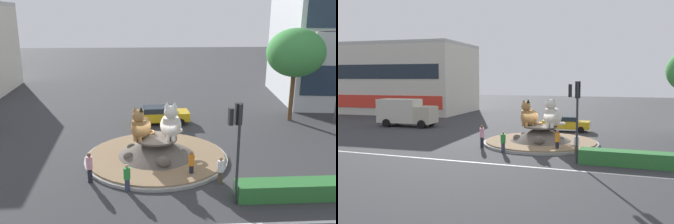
# 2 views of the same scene
# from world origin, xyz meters

# --- Properties ---
(ground_plane) EXTENTS (160.00, 160.00, 0.00)m
(ground_plane) POSITION_xyz_m (0.00, 0.00, 0.00)
(ground_plane) COLOR #333335
(roundabout_island) EXTENTS (9.30, 9.30, 1.45)m
(roundabout_island) POSITION_xyz_m (0.00, -0.01, 0.55)
(roundabout_island) COLOR gray
(roundabout_island) RESTS_ON ground
(cat_statue_tabby) EXTENTS (1.81, 2.18, 2.19)m
(cat_statue_tabby) POSITION_xyz_m (-0.99, -0.04, 2.25)
(cat_statue_tabby) COLOR #9E703D
(cat_statue_tabby) RESTS_ON roundabout_island
(cat_statue_white) EXTENTS (1.77, 2.55, 2.48)m
(cat_statue_white) POSITION_xyz_m (0.96, 0.00, 2.36)
(cat_statue_white) COLOR silver
(cat_statue_white) RESTS_ON roundabout_island
(traffic_light_mast) EXTENTS (0.71, 0.58, 5.13)m
(traffic_light_mast) POSITION_xyz_m (3.70, -5.89, 3.75)
(traffic_light_mast) COLOR #2D2D33
(traffic_light_mast) RESTS_ON ground
(clipped_hedge_strip) EXTENTS (6.12, 1.20, 0.90)m
(clipped_hedge_strip) POSITION_xyz_m (6.98, -5.57, 0.45)
(clipped_hedge_strip) COLOR #2D7033
(clipped_hedge_strip) RESTS_ON ground
(broadleaf_tree_behind_island) EXTENTS (4.86, 4.86, 8.05)m
(broadleaf_tree_behind_island) POSITION_xyz_m (12.12, 8.03, 5.96)
(broadleaf_tree_behind_island) COLOR brown
(broadleaf_tree_behind_island) RESTS_ON ground
(pedestrian_white_shirt) EXTENTS (0.36, 0.36, 1.57)m
(pedestrian_white_shirt) POSITION_xyz_m (3.46, -3.77, 0.82)
(pedestrian_white_shirt) COLOR brown
(pedestrian_white_shirt) RESTS_ON ground
(pedestrian_orange_shirt) EXTENTS (0.34, 0.34, 1.63)m
(pedestrian_orange_shirt) POSITION_xyz_m (1.95, -2.90, 0.86)
(pedestrian_orange_shirt) COLOR black
(pedestrian_orange_shirt) RESTS_ON ground
(pedestrian_green_shirt) EXTENTS (0.37, 0.37, 1.55)m
(pedestrian_green_shirt) POSITION_xyz_m (-1.67, -4.35, 0.81)
(pedestrian_green_shirt) COLOR #33384C
(pedestrian_green_shirt) RESTS_ON ground
(pedestrian_pink_shirt) EXTENTS (0.35, 0.35, 1.77)m
(pedestrian_pink_shirt) POSITION_xyz_m (-3.81, -3.18, 0.94)
(pedestrian_pink_shirt) COLOR black
(pedestrian_pink_shirt) RESTS_ON ground
(sedan_on_far_lane) EXTENTS (4.81, 2.28, 1.49)m
(sedan_on_far_lane) POSITION_xyz_m (0.61, 7.74, 0.80)
(sedan_on_far_lane) COLOR gold
(sedan_on_far_lane) RESTS_ON ground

